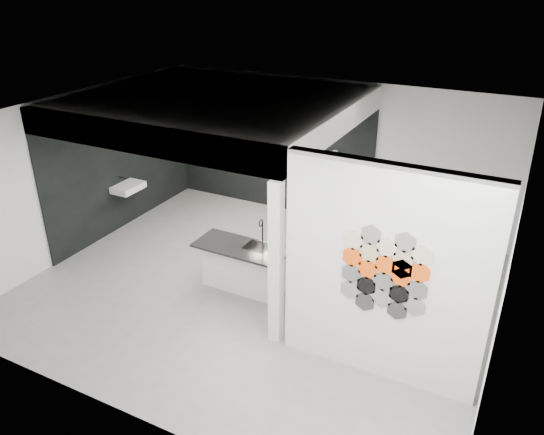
{
  "coord_description": "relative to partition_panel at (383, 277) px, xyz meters",
  "views": [
    {
      "loc": [
        3.46,
        -6.3,
        4.69
      ],
      "look_at": [
        0.1,
        0.3,
        1.15
      ],
      "focal_mm": 35.0,
      "sensor_mm": 36.0,
      "label": 1
    }
  ],
  "objects": [
    {
      "name": "display_shelf",
      "position": [
        -3.43,
        3.87,
        -0.1
      ],
      "size": [
        3.0,
        0.15,
        0.04
      ],
      "primitive_type": "cube",
      "color": "black",
      "rests_on": "bay_clad_back"
    },
    {
      "name": "stockpot",
      "position": [
        -4.28,
        3.87,
        0.02
      ],
      "size": [
        0.31,
        0.31,
        0.2
      ],
      "primitive_type": "cylinder",
      "rotation": [
        0.0,
        0.0,
        0.29
      ],
      "color": "black",
      "rests_on": "display_shelf"
    },
    {
      "name": "wall_basin",
      "position": [
        -5.46,
        1.8,
        -0.55
      ],
      "size": [
        0.4,
        0.6,
        0.12
      ],
      "primitive_type": "cube",
      "color": "silver",
      "rests_on": "bay_clad_left"
    },
    {
      "name": "partition_panel",
      "position": [
        0.0,
        0.0,
        0.0
      ],
      "size": [
        2.45,
        0.15,
        2.8
      ],
      "primitive_type": "cube",
      "color": "silver",
      "rests_on": "floor"
    },
    {
      "name": "bay_clad_left",
      "position": [
        -5.7,
        2.0,
        -0.22
      ],
      "size": [
        0.04,
        4.0,
        2.35
      ],
      "primitive_type": "cube",
      "color": "black",
      "rests_on": "floor"
    },
    {
      "name": "hex_tile_cluster",
      "position": [
        0.03,
        -0.09,
        0.1
      ],
      "size": [
        1.04,
        0.02,
        1.16
      ],
      "color": "silver",
      "rests_on": "partition_panel"
    },
    {
      "name": "utensil_cup",
      "position": [
        -4.13,
        3.87,
        -0.03
      ],
      "size": [
        0.09,
        0.09,
        0.1
      ],
      "primitive_type": "cylinder",
      "rotation": [
        0.0,
        0.0,
        -0.14
      ],
      "color": "black",
      "rests_on": "display_shelf"
    },
    {
      "name": "fascia_beam",
      "position": [
        -3.52,
        0.08,
        1.15
      ],
      "size": [
        4.4,
        0.16,
        0.4
      ],
      "primitive_type": "cube",
      "color": "silver",
      "rests_on": "corner_column"
    },
    {
      "name": "corner_column",
      "position": [
        -1.41,
        0.0,
        -0.22
      ],
      "size": [
        0.16,
        0.16,
        2.35
      ],
      "primitive_type": "cube",
      "color": "silver",
      "rests_on": "floor"
    },
    {
      "name": "bottle_dark",
      "position": [
        -3.87,
        3.87,
        -0.0
      ],
      "size": [
        0.07,
        0.07,
        0.15
      ],
      "primitive_type": "cylinder",
      "rotation": [
        0.0,
        0.0,
        0.37
      ],
      "color": "black",
      "rests_on": "display_shelf"
    },
    {
      "name": "glass_bowl",
      "position": [
        -2.08,
        3.87,
        -0.04
      ],
      "size": [
        0.15,
        0.15,
        0.09
      ],
      "primitive_type": "cylinder",
      "rotation": [
        0.0,
        0.0,
        -0.26
      ],
      "color": "gray",
      "rests_on": "display_shelf"
    },
    {
      "name": "bulkhead",
      "position": [
        -3.52,
        2.0,
        1.15
      ],
      "size": [
        4.4,
        4.0,
        0.4
      ],
      "primitive_type": "cube",
      "color": "silver",
      "rests_on": "corner_column"
    },
    {
      "name": "kitchen_island",
      "position": [
        -2.42,
        0.92,
        -1.0
      ],
      "size": [
        1.49,
        0.67,
        1.19
      ],
      "rotation": [
        0.0,
        0.0,
        -0.01
      ],
      "color": "silver",
      "rests_on": "floor"
    },
    {
      "name": "kettle",
      "position": [
        -2.32,
        3.87,
        -0.0
      ],
      "size": [
        0.2,
        0.2,
        0.15
      ],
      "primitive_type": "ellipsoid",
      "rotation": [
        0.0,
        0.0,
        0.13
      ],
      "color": "black",
      "rests_on": "display_shelf"
    },
    {
      "name": "floor",
      "position": [
        -2.23,
        1.0,
        -1.4
      ],
      "size": [
        7.0,
        6.0,
        0.01
      ],
      "primitive_type": "cube",
      "color": "slate"
    },
    {
      "name": "bay_clad_back",
      "position": [
        -3.52,
        3.97,
        -0.22
      ],
      "size": [
        4.4,
        0.04,
        2.35
      ],
      "primitive_type": "cube",
      "color": "black",
      "rests_on": "floor"
    },
    {
      "name": "glass_vase",
      "position": [
        -2.08,
        3.87,
        -0.0
      ],
      "size": [
        0.12,
        0.12,
        0.16
      ],
      "primitive_type": "cylinder",
      "rotation": [
        0.0,
        0.0,
        -0.08
      ],
      "color": "gray",
      "rests_on": "display_shelf"
    }
  ]
}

